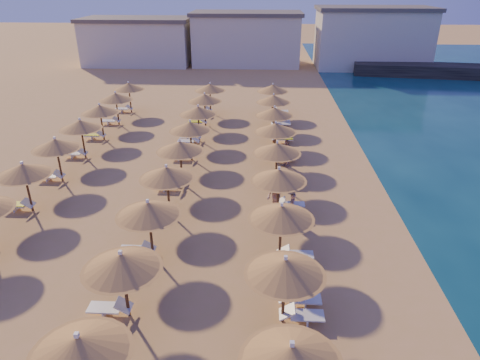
# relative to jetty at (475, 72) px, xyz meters

# --- Properties ---
(ground) EXTENTS (220.00, 220.00, 0.00)m
(ground) POSITION_rel_jetty_xyz_m (-29.50, -39.07, -0.75)
(ground) COLOR tan
(ground) RESTS_ON ground
(jetty) EXTENTS (30.27, 7.91, 1.50)m
(jetty) POSITION_rel_jetty_xyz_m (0.00, 0.00, 0.00)
(jetty) COLOR black
(jetty) RESTS_ON ground
(hotel_blocks) EXTENTS (48.85, 10.06, 8.10)m
(hotel_blocks) POSITION_rel_jetty_xyz_m (-27.70, 7.17, 2.95)
(hotel_blocks) COLOR beige
(hotel_blocks) RESTS_ON ground
(parasol_row_east) EXTENTS (2.91, 37.31, 2.91)m
(parasol_row_east) POSITION_rel_jetty_xyz_m (-26.07, -34.93, 1.66)
(parasol_row_east) COLOR brown
(parasol_row_east) RESTS_ON ground
(parasol_row_west) EXTENTS (2.91, 37.31, 2.91)m
(parasol_row_west) POSITION_rel_jetty_xyz_m (-31.83, -34.93, 1.66)
(parasol_row_west) COLOR brown
(parasol_row_west) RESTS_ON ground
(parasol_row_inland) EXTENTS (2.91, 29.67, 2.91)m
(parasol_row_inland) POSITION_rel_jetty_xyz_m (-39.42, -31.11, 1.66)
(parasol_row_inland) COLOR brown
(parasol_row_inland) RESTS_ON ground
(loungers) EXTENTS (16.39, 35.03, 0.66)m
(loungers) POSITION_rel_jetty_xyz_m (-31.35, -34.30, -0.41)
(loungers) COLOR white
(loungers) RESTS_ON ground
(beachgoer_c) EXTENTS (1.16, 1.02, 1.87)m
(beachgoer_c) POSITION_rel_jetty_xyz_m (-25.30, -29.93, 0.19)
(beachgoer_c) COLOR tan
(beachgoer_c) RESTS_ON ground
(beachgoer_a) EXTENTS (0.37, 0.57, 1.55)m
(beachgoer_a) POSITION_rel_jetty_xyz_m (-25.33, -37.12, 0.02)
(beachgoer_a) COLOR tan
(beachgoer_a) RESTS_ON ground
(beachgoer_b) EXTENTS (1.05, 1.14, 1.87)m
(beachgoer_b) POSITION_rel_jetty_xyz_m (-26.24, -36.34, 0.19)
(beachgoer_b) COLOR tan
(beachgoer_b) RESTS_ON ground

